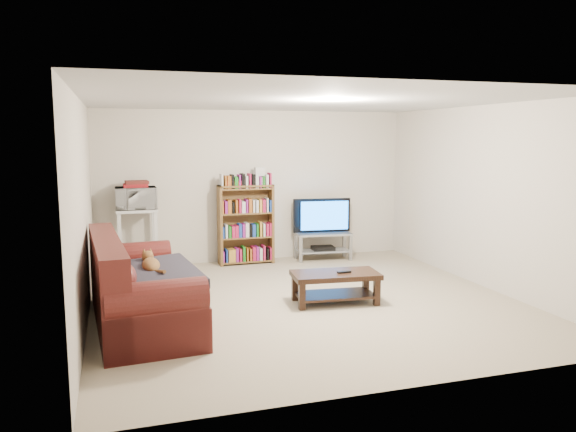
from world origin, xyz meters
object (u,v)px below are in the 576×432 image
object	(u,v)px
tv_stand	(323,241)
bookshelf	(246,223)
coffee_table	(335,282)
sofa	(135,294)

from	to	relation	value
tv_stand	bookshelf	bearing A→B (deg)	-178.75
coffee_table	bookshelf	xyz separation A→B (m)	(-0.54, 2.41, 0.38)
tv_stand	bookshelf	world-z (taller)	bookshelf
coffee_table	tv_stand	size ratio (longest dim) A/B	1.17
sofa	tv_stand	world-z (taller)	sofa
coffee_table	bookshelf	distance (m)	2.50
coffee_table	bookshelf	bearing A→B (deg)	108.39
tv_stand	bookshelf	xyz separation A→B (m)	(-1.26, 0.10, 0.34)
coffee_table	tv_stand	world-z (taller)	tv_stand
tv_stand	coffee_table	bearing A→B (deg)	-101.66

